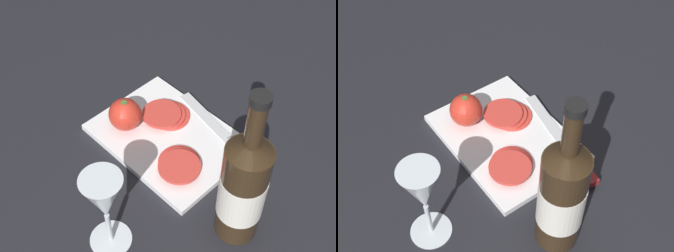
{
  "view_description": "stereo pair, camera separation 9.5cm",
  "coord_description": "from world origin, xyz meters",
  "views": [
    {
      "loc": [
        -0.41,
        0.45,
        0.75
      ],
      "look_at": [
        0.05,
        0.0,
        0.04
      ],
      "focal_mm": 50.0,
      "sensor_mm": 36.0,
      "label": 1
    },
    {
      "loc": [
        -0.47,
        0.38,
        0.75
      ],
      "look_at": [
        0.05,
        0.0,
        0.04
      ],
      "focal_mm": 50.0,
      "sensor_mm": 36.0,
      "label": 2
    }
  ],
  "objects": [
    {
      "name": "ground_plane",
      "position": [
        0.0,
        0.0,
        0.0
      ],
      "size": [
        3.0,
        3.0,
        0.0
      ],
      "primitive_type": "plane",
      "color": "black"
    },
    {
      "name": "knife",
      "position": [
        -0.07,
        -0.08,
        0.02
      ],
      "size": [
        0.27,
        0.07,
        0.01
      ],
      "rotation": [
        0.0,
        0.0,
        6.1
      ],
      "color": "silver",
      "rests_on": "cutting_board"
    },
    {
      "name": "wine_bottle",
      "position": [
        -0.18,
        0.06,
        0.12
      ],
      "size": [
        0.08,
        0.08,
        0.33
      ],
      "color": "#332314",
      "rests_on": "ground_plane"
    },
    {
      "name": "whole_tomato",
      "position": [
        0.13,
        0.04,
        0.05
      ],
      "size": [
        0.07,
        0.07,
        0.07
      ],
      "color": "red",
      "rests_on": "cutting_board"
    },
    {
      "name": "tomato_slice_stack_near",
      "position": [
        -0.03,
        0.04,
        0.02
      ],
      "size": [
        0.1,
        0.1,
        0.02
      ],
      "color": "#D63D33",
      "rests_on": "cutting_board"
    },
    {
      "name": "wine_glass",
      "position": [
        -0.05,
        0.24,
        0.12
      ],
      "size": [
        0.08,
        0.08,
        0.18
      ],
      "color": "silver",
      "rests_on": "ground_plane"
    },
    {
      "name": "tomato_slice_stack_far",
      "position": [
        0.09,
        -0.03,
        0.02
      ],
      "size": [
        0.09,
        0.1,
        0.02
      ],
      "color": "#D63D33",
      "rests_on": "cutting_board"
    },
    {
      "name": "cutting_board",
      "position": [
        0.05,
        0.0,
        0.01
      ],
      "size": [
        0.3,
        0.22,
        0.01
      ],
      "color": "white",
      "rests_on": "ground_plane"
    }
  ]
}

